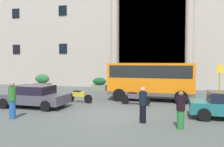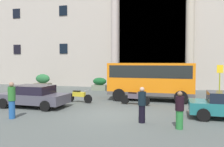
{
  "view_description": "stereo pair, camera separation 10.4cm",
  "coord_description": "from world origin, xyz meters",
  "px_view_note": "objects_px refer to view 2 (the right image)",
  "views": [
    {
      "loc": [
        3.31,
        -12.15,
        2.85
      ],
      "look_at": [
        -1.66,
        6.18,
        1.89
      ],
      "focal_mm": 38.42,
      "sensor_mm": 36.0,
      "label": 1
    },
    {
      "loc": [
        3.41,
        -12.13,
        2.85
      ],
      "look_at": [
        -1.66,
        6.18,
        1.89
      ],
      "focal_mm": 38.42,
      "sensor_mm": 36.0,
      "label": 2
    }
  ],
  "objects_px": {
    "orange_minibus": "(151,78)",
    "hedge_planter_far_west": "(43,81)",
    "hedge_planter_far_east": "(100,84)",
    "hedge_planter_west": "(181,85)",
    "pedestrian_child_trailing": "(180,110)",
    "bus_stop_sign": "(220,78)",
    "pedestrian_woman_dark_dress": "(142,105)",
    "motorcycle_far_end": "(134,98)",
    "pedestrian_man_crossing": "(12,100)",
    "parked_coupe_end": "(33,96)",
    "scooter_by_planter": "(78,96)"
  },
  "relations": [
    {
      "from": "hedge_planter_west",
      "to": "hedge_planter_far_east",
      "type": "distance_m",
      "value": 7.75
    },
    {
      "from": "hedge_planter_west",
      "to": "hedge_planter_far_west",
      "type": "relative_size",
      "value": 1.06
    },
    {
      "from": "orange_minibus",
      "to": "hedge_planter_west",
      "type": "xyz_separation_m",
      "value": [
        2.16,
        5.17,
        -0.96
      ]
    },
    {
      "from": "hedge_planter_far_west",
      "to": "parked_coupe_end",
      "type": "bearing_deg",
      "value": -61.44
    },
    {
      "from": "hedge_planter_west",
      "to": "parked_coupe_end",
      "type": "height_order",
      "value": "hedge_planter_west"
    },
    {
      "from": "pedestrian_woman_dark_dress",
      "to": "motorcycle_far_end",
      "type": "bearing_deg",
      "value": -14.11
    },
    {
      "from": "hedge_planter_far_west",
      "to": "motorcycle_far_end",
      "type": "height_order",
      "value": "hedge_planter_far_west"
    },
    {
      "from": "pedestrian_child_trailing",
      "to": "pedestrian_man_crossing",
      "type": "distance_m",
      "value": 8.05
    },
    {
      "from": "hedge_planter_west",
      "to": "parked_coupe_end",
      "type": "xyz_separation_m",
      "value": [
        -8.95,
        -9.79,
        0.03
      ]
    },
    {
      "from": "bus_stop_sign",
      "to": "hedge_planter_far_east",
      "type": "xyz_separation_m",
      "value": [
        -10.53,
        2.96,
        -1.0
      ]
    },
    {
      "from": "parked_coupe_end",
      "to": "motorcycle_far_end",
      "type": "xyz_separation_m",
      "value": [
        5.95,
        2.43,
        -0.24
      ]
    },
    {
      "from": "pedestrian_child_trailing",
      "to": "bus_stop_sign",
      "type": "bearing_deg",
      "value": -65.38
    },
    {
      "from": "hedge_planter_west",
      "to": "scooter_by_planter",
      "type": "distance_m",
      "value": 10.2
    },
    {
      "from": "parked_coupe_end",
      "to": "pedestrian_woman_dark_dress",
      "type": "relative_size",
      "value": 2.59
    },
    {
      "from": "pedestrian_child_trailing",
      "to": "pedestrian_man_crossing",
      "type": "bearing_deg",
      "value": 44.62
    },
    {
      "from": "bus_stop_sign",
      "to": "pedestrian_child_trailing",
      "type": "distance_m",
      "value": 9.67
    },
    {
      "from": "bus_stop_sign",
      "to": "scooter_by_planter",
      "type": "bearing_deg",
      "value": -156.3
    },
    {
      "from": "orange_minibus",
      "to": "pedestrian_man_crossing",
      "type": "xyz_separation_m",
      "value": [
        -6.05,
        -7.57,
        -0.7
      ]
    },
    {
      "from": "hedge_planter_west",
      "to": "pedestrian_child_trailing",
      "type": "distance_m",
      "value": 12.43
    },
    {
      "from": "pedestrian_man_crossing",
      "to": "hedge_planter_far_east",
      "type": "bearing_deg",
      "value": 7.59
    },
    {
      "from": "scooter_by_planter",
      "to": "pedestrian_woman_dark_dress",
      "type": "xyz_separation_m",
      "value": [
        5.05,
        -4.3,
        0.38
      ]
    },
    {
      "from": "hedge_planter_far_west",
      "to": "bus_stop_sign",
      "type": "bearing_deg",
      "value": -9.61
    },
    {
      "from": "orange_minibus",
      "to": "pedestrian_man_crossing",
      "type": "distance_m",
      "value": 9.71
    },
    {
      "from": "orange_minibus",
      "to": "parked_coupe_end",
      "type": "relative_size",
      "value": 1.41
    },
    {
      "from": "orange_minibus",
      "to": "hedge_planter_far_east",
      "type": "relative_size",
      "value": 4.27
    },
    {
      "from": "hedge_planter_west",
      "to": "hedge_planter_far_east",
      "type": "bearing_deg",
      "value": -177.81
    },
    {
      "from": "pedestrian_man_crossing",
      "to": "bus_stop_sign",
      "type": "bearing_deg",
      "value": -39.53
    },
    {
      "from": "pedestrian_man_crossing",
      "to": "hedge_planter_west",
      "type": "bearing_deg",
      "value": -23.08
    },
    {
      "from": "hedge_planter_far_west",
      "to": "parked_coupe_end",
      "type": "relative_size",
      "value": 0.39
    },
    {
      "from": "hedge_planter_west",
      "to": "motorcycle_far_end",
      "type": "relative_size",
      "value": 0.88
    },
    {
      "from": "pedestrian_woman_dark_dress",
      "to": "scooter_by_planter",
      "type": "bearing_deg",
      "value": 20.91
    },
    {
      "from": "scooter_by_planter",
      "to": "pedestrian_child_trailing",
      "type": "relative_size",
      "value": 1.28
    },
    {
      "from": "bus_stop_sign",
      "to": "hedge_planter_far_west",
      "type": "height_order",
      "value": "bus_stop_sign"
    },
    {
      "from": "bus_stop_sign",
      "to": "hedge_planter_west",
      "type": "relative_size",
      "value": 1.46
    },
    {
      "from": "motorcycle_far_end",
      "to": "pedestrian_woman_dark_dress",
      "type": "relative_size",
      "value": 1.21
    },
    {
      "from": "motorcycle_far_end",
      "to": "pedestrian_child_trailing",
      "type": "distance_m",
      "value": 5.82
    },
    {
      "from": "hedge_planter_west",
      "to": "pedestrian_child_trailing",
      "type": "xyz_separation_m",
      "value": [
        -0.16,
        -12.43,
        0.13
      ]
    },
    {
      "from": "bus_stop_sign",
      "to": "parked_coupe_end",
      "type": "relative_size",
      "value": 0.6
    },
    {
      "from": "scooter_by_planter",
      "to": "hedge_planter_far_east",
      "type": "bearing_deg",
      "value": 106.7
    },
    {
      "from": "orange_minibus",
      "to": "hedge_planter_far_west",
      "type": "xyz_separation_m",
      "value": [
        -11.9,
        4.76,
        -0.9
      ]
    },
    {
      "from": "hedge_planter_far_west",
      "to": "pedestrian_woman_dark_dress",
      "type": "height_order",
      "value": "pedestrian_woman_dark_dress"
    },
    {
      "from": "hedge_planter_far_west",
      "to": "motorcycle_far_end",
      "type": "xyz_separation_m",
      "value": [
        11.06,
        -6.95,
        -0.27
      ]
    },
    {
      "from": "motorcycle_far_end",
      "to": "pedestrian_man_crossing",
      "type": "bearing_deg",
      "value": -123.69
    },
    {
      "from": "hedge_planter_far_east",
      "to": "pedestrian_woman_dark_dress",
      "type": "height_order",
      "value": "pedestrian_woman_dark_dress"
    },
    {
      "from": "hedge_planter_far_west",
      "to": "pedestrian_child_trailing",
      "type": "height_order",
      "value": "pedestrian_child_trailing"
    },
    {
      "from": "bus_stop_sign",
      "to": "parked_coupe_end",
      "type": "distance_m",
      "value": 13.46
    },
    {
      "from": "hedge_planter_west",
      "to": "hedge_planter_far_east",
      "type": "relative_size",
      "value": 1.24
    },
    {
      "from": "pedestrian_man_crossing",
      "to": "parked_coupe_end",
      "type": "bearing_deg",
      "value": 23.91
    },
    {
      "from": "hedge_planter_far_east",
      "to": "hedge_planter_west",
      "type": "bearing_deg",
      "value": 2.19
    },
    {
      "from": "bus_stop_sign",
      "to": "scooter_by_planter",
      "type": "xyz_separation_m",
      "value": [
        -9.68,
        -4.25,
        -1.14
      ]
    }
  ]
}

